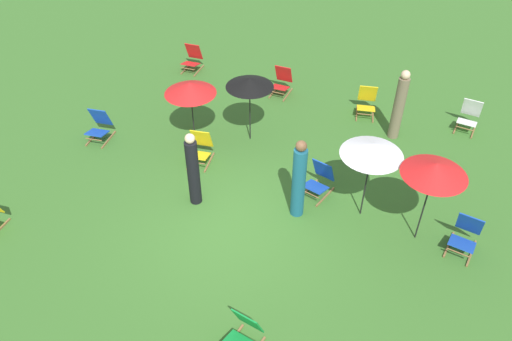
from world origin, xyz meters
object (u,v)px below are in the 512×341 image
deckchair_5 (200,148)px  deckchair_6 (465,235)px  deckchair_3 (319,180)px  umbrella_0 (372,149)px  deckchair_1 (469,116)px  person_2 (299,180)px  deckchair_0 (192,59)px  deckchair_10 (367,102)px  person_1 (193,171)px  umbrella_3 (190,88)px  umbrella_1 (250,82)px  umbrella_2 (435,169)px  deckchair_8 (99,126)px  deckchair_9 (243,334)px  deckchair_2 (282,82)px  person_0 (399,106)px

deckchair_5 → deckchair_6: same height
deckchair_6 → deckchair_3: bearing=179.9°
umbrella_0 → deckchair_5: bearing=178.4°
deckchair_1 → person_2: (-2.85, -4.90, 0.55)m
deckchair_0 → person_2: size_ratio=0.44×
deckchair_10 → person_1: size_ratio=0.48×
umbrella_3 → umbrella_1: bearing=28.3°
person_1 → umbrella_2: bearing=86.0°
deckchair_6 → deckchair_8: (-8.89, -0.10, 0.00)m
deckchair_9 → umbrella_1: 6.02m
deckchair_8 → umbrella_1: size_ratio=0.48×
deckchair_5 → person_1: 1.52m
deckchair_9 → umbrella_0: size_ratio=0.45×
deckchair_2 → deckchair_5: bearing=-100.1°
deckchair_9 → deckchair_3: bearing=99.2°
deckchair_6 → umbrella_0: 2.49m
deckchair_1 → deckchair_6: (0.48, -4.42, 0.00)m
umbrella_1 → person_2: bearing=-43.8°
deckchair_3 → umbrella_2: (2.25, -0.44, 1.43)m
deckchair_0 → umbrella_3: umbrella_3 is taller
deckchair_8 → deckchair_1: bearing=16.5°
person_0 → person_1: bearing=-132.2°
deckchair_1 → deckchair_8: bearing=-148.6°
person_1 → deckchair_10: bearing=138.4°
deckchair_1 → deckchair_6: bearing=-80.7°
deckchair_0 → deckchair_5: size_ratio=0.99×
deckchair_1 → deckchair_5: bearing=-140.0°
umbrella_0 → person_2: bearing=-155.5°
deckchair_9 → umbrella_3: bearing=135.2°
deckchair_2 → person_2: person_2 is taller
deckchair_0 → umbrella_0: (6.60, -4.01, 1.36)m
umbrella_3 → deckchair_8: bearing=-156.6°
umbrella_3 → person_2: bearing=-21.8°
deckchair_10 → umbrella_1: umbrella_1 is taller
deckchair_0 → umbrella_2: 8.98m
umbrella_3 → umbrella_2: bearing=-9.4°
deckchair_10 → person_0: (0.94, -0.73, 0.54)m
deckchair_8 → umbrella_2: size_ratio=0.44×
deckchair_1 → umbrella_2: 4.76m
umbrella_0 → umbrella_2: 1.22m
deckchair_0 → deckchair_8: (-0.21, -4.20, 0.00)m
deckchair_9 → umbrella_0: 4.21m
deckchair_3 → umbrella_2: umbrella_2 is taller
deckchair_3 → person_1: size_ratio=0.47×
deckchair_0 → deckchair_6: bearing=-32.0°
deckchair_6 → deckchair_10: size_ratio=0.97×
deckchair_9 → umbrella_3: size_ratio=0.50×
person_0 → person_2: (-1.19, -3.70, 0.00)m
deckchair_1 → umbrella_3: size_ratio=0.50×
umbrella_3 → deckchair_2: bearing=71.0°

